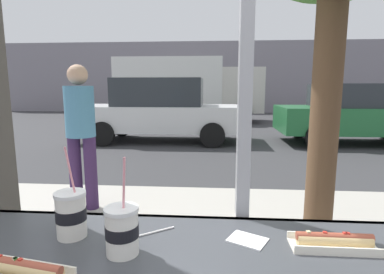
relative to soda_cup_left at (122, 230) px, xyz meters
The scene contains 13 objects.
ground_plane 8.33m from the soda_cup_left, 87.31° to the left, with size 60.00×60.00×0.00m, color #38383A.
sidewalk_strip 2.15m from the soda_cup_left, 78.17° to the left, with size 16.00×2.80×0.12m, color #B2ADA3.
building_facade_far 18.79m from the soda_cup_left, 88.81° to the left, with size 28.00×1.20×4.28m, color gray.
soda_cup_left is the anchor object (origin of this frame).
soda_cup_right 0.22m from the soda_cup_left, 155.18° to the left, with size 0.10×0.10×0.31m.
hotdog_tray_near 0.66m from the soda_cup_left, ahead, with size 0.27×0.10×0.05m.
hotdog_tray_far 0.27m from the soda_cup_left, 149.12° to the right, with size 0.28×0.13×0.05m.
loose_straw 0.16m from the soda_cup_left, 67.25° to the left, with size 0.01×0.01×0.19m, color white.
napkin_wrapper 0.41m from the soda_cup_left, 15.79° to the left, with size 0.12×0.09×0.00m, color white.
parked_car_white 7.76m from the soda_cup_left, 99.10° to the left, with size 4.60×1.90×1.76m.
parked_car_green 8.69m from the soda_cup_left, 61.92° to the left, with size 4.12×1.98×1.61m.
box_truck 13.02m from the soda_cup_left, 94.29° to the left, with size 6.36×2.44×2.79m.
pedestrian 2.72m from the soda_cup_left, 116.58° to the left, with size 0.32×0.32×1.63m.
Camera 1 is at (-0.11, -1.10, 1.50)m, focal length 28.60 mm.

